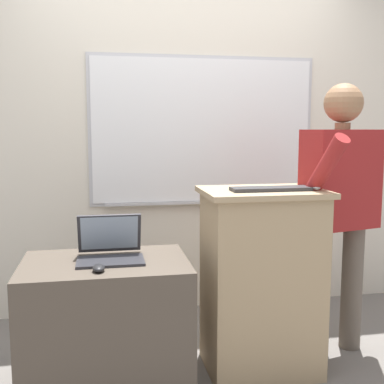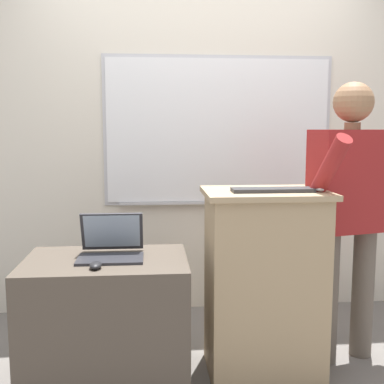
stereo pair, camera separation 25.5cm
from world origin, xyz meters
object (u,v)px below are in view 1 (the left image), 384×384
(wireless_keyboard, at_px, (271,189))
(computer_mouse_by_laptop, at_px, (99,268))
(computer_mouse_by_keyboard, at_px, (314,187))
(laptop, at_px, (110,246))
(lectern_podium, at_px, (261,280))
(side_desk, at_px, (107,324))
(person_presenter, at_px, (340,199))

(wireless_keyboard, height_order, computer_mouse_by_laptop, wireless_keyboard)
(computer_mouse_by_laptop, distance_m, computer_mouse_by_keyboard, 1.23)
(computer_mouse_by_laptop, bearing_deg, laptop, 75.44)
(lectern_podium, height_order, side_desk, lectern_podium)
(side_desk, bearing_deg, laptop, 61.89)
(computer_mouse_by_laptop, bearing_deg, person_presenter, 12.81)
(computer_mouse_by_laptop, bearing_deg, side_desk, 79.82)
(lectern_podium, relative_size, laptop, 3.01)
(wireless_keyboard, bearing_deg, computer_mouse_by_keyboard, -3.68)
(side_desk, relative_size, wireless_keyboard, 2.00)
(side_desk, relative_size, person_presenter, 0.53)
(computer_mouse_by_keyboard, bearing_deg, laptop, 174.84)
(lectern_podium, distance_m, computer_mouse_by_laptop, 0.94)
(lectern_podium, height_order, person_presenter, person_presenter)
(lectern_podium, bearing_deg, computer_mouse_by_keyboard, -16.32)
(side_desk, distance_m, laptop, 0.42)
(side_desk, xyz_separation_m, person_presenter, (1.39, 0.15, 0.61))
(laptop, xyz_separation_m, wireless_keyboard, (0.86, -0.08, 0.30))
(lectern_podium, distance_m, side_desk, 0.89)
(lectern_podium, height_order, wireless_keyboard, wireless_keyboard)
(lectern_podium, relative_size, person_presenter, 0.64)
(laptop, bearing_deg, computer_mouse_by_keyboard, -5.16)
(laptop, distance_m, wireless_keyboard, 0.92)
(side_desk, bearing_deg, person_presenter, 6.01)
(laptop, xyz_separation_m, computer_mouse_by_laptop, (-0.06, -0.23, -0.05))
(side_desk, relative_size, computer_mouse_by_laptop, 8.67)
(person_presenter, bearing_deg, wireless_keyboard, -173.96)
(side_desk, relative_size, laptop, 2.50)
(person_presenter, relative_size, computer_mouse_by_laptop, 16.40)
(wireless_keyboard, relative_size, computer_mouse_by_keyboard, 4.34)
(lectern_podium, relative_size, computer_mouse_by_laptop, 10.44)
(computer_mouse_by_laptop, bearing_deg, lectern_podium, 13.00)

